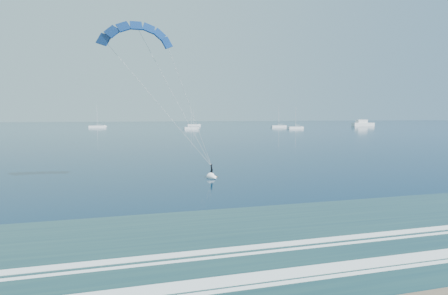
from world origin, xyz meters
TOP-DOWN VIEW (x-y plane):
  - kitesurfer_rig at (-3.25, 31.97)m, footprint 15.05×8.54m
  - motor_yacht at (155.80, 219.03)m, footprint 15.43×4.11m
  - sailboat_2 at (-14.79, 236.84)m, footprint 9.78×2.40m
  - sailboat_3 at (32.75, 193.58)m, footprint 7.43×2.40m
  - sailboat_4 at (47.18, 252.95)m, footprint 8.85×2.40m
  - sailboat_5 at (89.31, 208.20)m, footprint 9.33×2.40m
  - sailboat_6 at (88.58, 184.59)m, footprint 8.58×2.40m

SIDE VIEW (x-z plane):
  - sailboat_3 at x=32.75m, z-range -4.57..5.92m
  - sailboat_6 at x=88.58m, z-range -5.14..6.51m
  - sailboat_4 at x=47.18m, z-range -5.33..6.69m
  - sailboat_5 at x=89.31m, z-range -5.64..7.02m
  - sailboat_2 at x=-14.79m, z-range -5.83..7.21m
  - motor_yacht at x=155.80m, z-range -1.48..4.84m
  - kitesurfer_rig at x=-3.25m, z-range 0.08..17.86m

